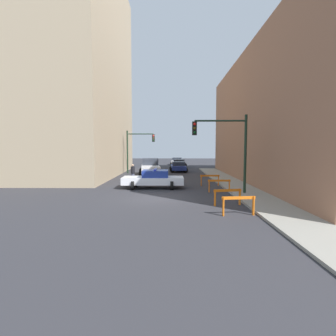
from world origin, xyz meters
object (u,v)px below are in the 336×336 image
object	(u,v)px
parked_car_far	(177,161)
barrier_mid	(228,194)
white_truck	(150,167)
parked_car_near	(178,167)
pedestrian_crossing	(133,173)
parked_car_mid	(179,163)
traffic_light_far	(136,146)
barrier_back	(219,184)
police_car	(154,179)
barrier_front	(238,202)
traffic_light_near	(228,142)
barrier_corner	(210,178)

from	to	relation	value
parked_car_far	barrier_mid	xyz separation A→B (m)	(1.95, -34.12, -0.06)
white_truck	barrier_mid	size ratio (longest dim) A/B	3.54
parked_car_near	pedestrian_crossing	xyz separation A→B (m)	(-4.42, -10.57, 0.19)
parked_car_mid	barrier_mid	distance (m)	26.77
traffic_light_far	parked_car_near	world-z (taller)	traffic_light_far
parked_car_mid	barrier_back	distance (m)	22.57
barrier_mid	parked_car_far	bearing A→B (deg)	93.27
police_car	barrier_front	bearing A→B (deg)	-151.42
barrier_back	traffic_light_near	bearing A→B (deg)	-65.53
barrier_back	barrier_corner	bearing A→B (deg)	93.40
parked_car_mid	traffic_light_far	bearing A→B (deg)	-116.85
police_car	parked_car_far	size ratio (longest dim) A/B	1.06
white_truck	parked_car_mid	xyz separation A→B (m)	(3.68, 10.84, -0.23)
pedestrian_crossing	parked_car_near	bearing A→B (deg)	141.72
police_car	barrier_mid	size ratio (longest dim) A/B	2.99
barrier_mid	parked_car_near	bearing A→B (deg)	96.06
parked_car_mid	pedestrian_crossing	world-z (taller)	pedestrian_crossing
white_truck	parked_car_near	distance (m)	5.29
pedestrian_crossing	barrier_front	xyz separation A→B (m)	(6.59, -11.53, -0.24)
traffic_light_far	barrier_back	xyz separation A→B (m)	(7.65, -13.67, -2.78)
police_car	pedestrian_crossing	xyz separation A→B (m)	(-2.11, 3.36, 0.14)
parked_car_mid	parked_car_far	distance (m)	7.41
white_truck	barrier_back	distance (m)	13.00
traffic_light_far	parked_car_near	size ratio (longest dim) A/B	1.20
traffic_light_near	parked_car_near	size ratio (longest dim) A/B	1.20
white_truck	parked_car_far	xyz separation A→B (m)	(3.50, 18.25, -0.23)
traffic_light_near	parked_car_near	xyz separation A→B (m)	(-2.83, 16.57, -2.86)
parked_car_mid	pedestrian_crossing	size ratio (longest dim) A/B	2.68
pedestrian_crossing	barrier_back	size ratio (longest dim) A/B	1.04
traffic_light_far	barrier_front	xyz separation A→B (m)	(7.38, -20.02, -2.78)
parked_car_far	parked_car_near	bearing A→B (deg)	-85.27
barrier_mid	white_truck	bearing A→B (deg)	108.97
white_truck	barrier_corner	xyz separation A→B (m)	(5.59, -8.43, -0.29)
traffic_light_far	police_car	xyz separation A→B (m)	(2.90, -11.85, -2.67)
traffic_light_near	pedestrian_crossing	bearing A→B (deg)	140.35
parked_car_far	barrier_corner	world-z (taller)	parked_car_far
white_truck	barrier_mid	distance (m)	16.79
parked_car_near	barrier_mid	distance (m)	20.09
parked_car_far	barrier_front	world-z (taller)	parked_car_far
traffic_light_near	police_car	xyz separation A→B (m)	(-5.14, 2.65, -2.81)
police_car	barrier_corner	world-z (taller)	police_car
white_truck	barrier_mid	world-z (taller)	white_truck
white_truck	traffic_light_near	bearing A→B (deg)	-69.66
white_truck	parked_car_near	world-z (taller)	white_truck
police_car	white_truck	distance (m)	9.88
parked_car_far	barrier_back	world-z (taller)	parked_car_far
barrier_mid	parked_car_mid	bearing A→B (deg)	93.81
parked_car_mid	parked_car_far	bearing A→B (deg)	96.69
traffic_light_near	police_car	bearing A→B (deg)	152.74
pedestrian_crossing	barrier_front	bearing A→B (deg)	14.16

